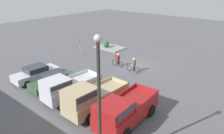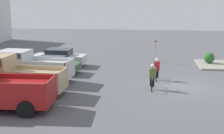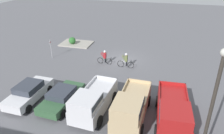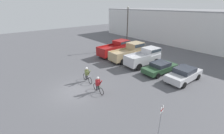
{
  "view_description": "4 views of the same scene",
  "coord_description": "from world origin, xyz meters",
  "views": [
    {
      "loc": [
        -13.35,
        20.15,
        9.29
      ],
      "look_at": [
        -0.05,
        4.44,
        1.2
      ],
      "focal_mm": 35.0,
      "sensor_mm": 36.0,
      "label": 1
    },
    {
      "loc": [
        -20.27,
        1.85,
        5.58
      ],
      "look_at": [
        -0.05,
        4.44,
        1.2
      ],
      "focal_mm": 50.0,
      "sensor_mm": 36.0,
      "label": 2
    },
    {
      "loc": [
        -4.89,
        22.43,
        10.25
      ],
      "look_at": [
        -0.05,
        4.44,
        1.2
      ],
      "focal_mm": 35.0,
      "sensor_mm": 36.0,
      "label": 3
    },
    {
      "loc": [
        11.6,
        -5.16,
        7.5
      ],
      "look_at": [
        -0.05,
        4.44,
        1.2
      ],
      "focal_mm": 24.0,
      "sensor_mm": 36.0,
      "label": 4
    }
  ],
  "objects": [
    {
      "name": "cyclist_0",
      "position": [
        1.59,
        1.45,
        0.79
      ],
      "size": [
        1.71,
        0.46,
        1.6
      ],
      "color": "black",
      "rests_on": "ground_plane"
    },
    {
      "name": "curb_island",
      "position": [
        7.18,
        -3.64,
        0.07
      ],
      "size": [
        4.13,
        2.91,
        0.15
      ],
      "primitive_type": "cube",
      "color": "gray",
      "rests_on": "ground_plane"
    },
    {
      "name": "pickup_truck_0",
      "position": [
        -5.78,
        9.93,
        1.16
      ],
      "size": [
        2.51,
        5.54,
        2.22
      ],
      "color": "maroon",
      "rests_on": "ground_plane"
    },
    {
      "name": "pickup_truck_1",
      "position": [
        -2.94,
        10.19,
        1.2
      ],
      "size": [
        2.3,
        5.53,
        2.36
      ],
      "color": "tan",
      "rests_on": "ground_plane"
    },
    {
      "name": "shrub",
      "position": [
        7.57,
        -3.2,
        0.61
      ],
      "size": [
        0.92,
        0.92,
        0.92
      ],
      "color": "#286028",
      "rests_on": "curb_island"
    },
    {
      "name": "fire_lane_sign",
      "position": [
        8.04,
        1.5,
        1.36
      ],
      "size": [
        0.06,
        0.3,
        2.25
      ],
      "color": "#9E9EA3",
      "rests_on": "ground_plane"
    },
    {
      "name": "pickup_truck_2",
      "position": [
        -0.13,
        10.15,
        1.15
      ],
      "size": [
        2.43,
        5.18,
        2.19
      ],
      "color": "silver",
      "rests_on": "ground_plane"
    },
    {
      "name": "cyclist_1",
      "position": [
        -0.85,
        1.75,
        0.82
      ],
      "size": [
        1.84,
        0.46,
        1.66
      ],
      "color": "black",
      "rests_on": "ground_plane"
    },
    {
      "name": "ground_plane",
      "position": [
        0.0,
        0.0,
        0.0
      ],
      "size": [
        80.0,
        80.0,
        0.0
      ],
      "primitive_type": "plane",
      "color": "#56565B"
    },
    {
      "name": "sedan_0",
      "position": [
        2.65,
        9.58,
        0.67
      ],
      "size": [
        2.29,
        4.63,
        1.3
      ],
      "color": "#2D5133",
      "rests_on": "ground_plane"
    },
    {
      "name": "lamppost",
      "position": [
        -7.09,
        13.68,
        4.21
      ],
      "size": [
        0.36,
        0.36,
        7.23
      ],
      "color": "#2D2823",
      "rests_on": "ground_plane"
    },
    {
      "name": "sedan_1",
      "position": [
        5.45,
        9.75,
        0.74
      ],
      "size": [
        2.1,
        4.61,
        1.47
      ],
      "color": "silver",
      "rests_on": "ground_plane"
    }
  ]
}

